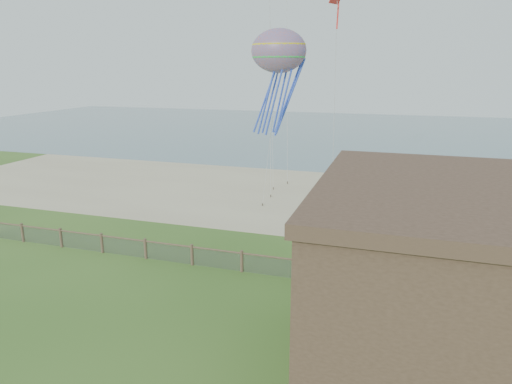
% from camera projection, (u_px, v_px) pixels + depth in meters
% --- Properties ---
extents(ground, '(160.00, 160.00, 0.00)m').
position_uv_depth(ground, '(196.00, 329.00, 19.70)').
color(ground, '#34591E').
rests_on(ground, ground).
extents(sand_beach, '(72.00, 20.00, 0.02)m').
position_uv_depth(sand_beach, '(302.00, 197.00, 39.94)').
color(sand_beach, tan).
rests_on(sand_beach, ground).
extents(ocean, '(160.00, 68.00, 0.02)m').
position_uv_depth(ocean, '(354.00, 132.00, 80.42)').
color(ocean, slate).
rests_on(ocean, ground).
extents(chainlink_fence, '(36.20, 0.20, 1.25)m').
position_uv_depth(chainlink_fence, '(242.00, 262.00, 25.07)').
color(chainlink_fence, '#483928').
rests_on(chainlink_fence, ground).
extents(motel_deck, '(15.00, 2.00, 0.50)m').
position_uv_depth(motel_deck, '(508.00, 313.00, 20.46)').
color(motel_deck, brown).
rests_on(motel_deck, ground).
extents(picnic_table, '(1.82, 1.49, 0.69)m').
position_uv_depth(picnic_table, '(383.00, 346.00, 17.89)').
color(picnic_table, brown).
rests_on(picnic_table, ground).
extents(octopus_kite, '(3.80, 2.78, 7.58)m').
position_uv_depth(octopus_kite, '(278.00, 80.00, 31.29)').
color(octopus_kite, '#E04E23').
extents(kite_red, '(1.93, 1.79, 2.26)m').
position_uv_depth(kite_red, '(337.00, 2.00, 27.54)').
color(kite_red, red).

